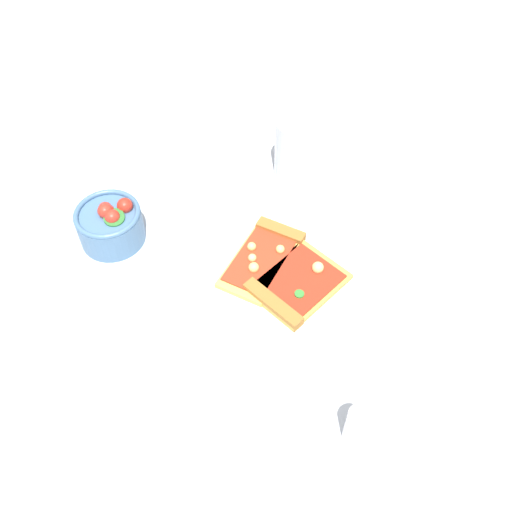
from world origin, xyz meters
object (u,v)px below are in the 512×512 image
(pizza_slice_far, at_px, (295,286))
(salad_bowl, at_px, (110,224))
(pizza_slice_near, at_px, (264,255))
(soda_glass, at_px, (297,149))
(pepper_shaker, at_px, (359,425))
(plate, at_px, (279,273))

(pizza_slice_far, height_order, salad_bowl, salad_bowl)
(pizza_slice_near, distance_m, pizza_slice_far, 0.07)
(pizza_slice_near, distance_m, salad_bowl, 0.24)
(soda_glass, relative_size, pepper_shaker, 1.42)
(pizza_slice_near, relative_size, pizza_slice_far, 0.97)
(pizza_slice_far, distance_m, salad_bowl, 0.30)
(soda_glass, distance_m, pepper_shaker, 0.49)
(pepper_shaker, bearing_deg, plate, 124.86)
(plate, height_order, soda_glass, soda_glass)
(salad_bowl, distance_m, soda_glass, 0.34)
(salad_bowl, bearing_deg, pizza_slice_near, 3.40)
(pizza_slice_far, bearing_deg, pizza_slice_near, 143.19)
(pizza_slice_far, distance_m, soda_glass, 0.27)
(salad_bowl, relative_size, pepper_shaker, 1.33)
(pizza_slice_far, bearing_deg, plate, 137.41)
(plate, bearing_deg, soda_glass, 97.17)
(plate, distance_m, pizza_slice_near, 0.04)
(salad_bowl, bearing_deg, pizza_slice_far, -5.58)
(salad_bowl, bearing_deg, plate, -0.52)
(pizza_slice_near, distance_m, pepper_shaker, 0.30)
(pepper_shaker, bearing_deg, pizza_slice_near, 127.64)
(plate, xyz_separation_m, pizza_slice_near, (-0.03, 0.02, 0.01))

